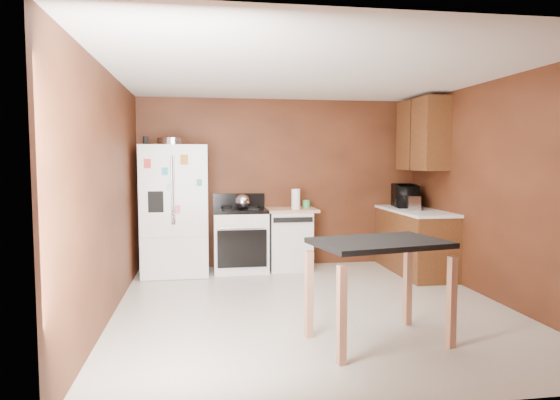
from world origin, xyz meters
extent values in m
plane|color=beige|center=(0.00, 0.00, 0.00)|extent=(4.50, 4.50, 0.00)
plane|color=white|center=(0.00, 0.00, 2.50)|extent=(4.50, 4.50, 0.00)
plane|color=#5E2E18|center=(0.00, 2.25, 1.25)|extent=(4.20, 0.00, 4.20)
plane|color=#5E2E18|center=(0.00, -2.25, 1.25)|extent=(4.20, 0.00, 4.20)
plane|color=#5E2E18|center=(-2.10, 0.00, 1.25)|extent=(0.00, 4.50, 4.50)
plane|color=#5E2E18|center=(2.10, 0.00, 1.25)|extent=(0.00, 4.50, 4.50)
cylinder|color=silver|center=(-1.58, 1.87, 1.85)|extent=(0.40, 0.40, 0.10)
cylinder|color=black|center=(-1.91, 1.73, 1.86)|extent=(0.07, 0.07, 0.11)
sphere|color=silver|center=(-0.61, 1.88, 1.01)|extent=(0.21, 0.21, 0.21)
cylinder|color=white|center=(0.15, 1.83, 1.04)|extent=(0.15, 0.15, 0.29)
cylinder|color=green|center=(0.34, 1.99, 0.95)|extent=(0.11, 0.11, 0.12)
cube|color=silver|center=(1.73, 1.38, 1.00)|extent=(0.22, 0.30, 0.20)
imported|color=black|center=(1.80, 1.83, 1.05)|extent=(0.46, 0.61, 0.31)
cube|color=white|center=(-1.55, 1.88, 0.90)|extent=(0.90, 0.75, 1.80)
cube|color=white|center=(-1.78, 1.49, 1.18)|extent=(0.43, 0.02, 1.20)
cube|color=white|center=(-1.32, 1.49, 1.18)|extent=(0.43, 0.02, 1.20)
cube|color=white|center=(-1.55, 1.49, 0.28)|extent=(0.88, 0.02, 0.54)
cube|color=black|center=(-1.78, 1.48, 1.05)|extent=(0.20, 0.01, 0.28)
cylinder|color=silver|center=(-1.56, 1.46, 1.20)|extent=(0.02, 0.02, 0.90)
cylinder|color=silver|center=(-1.54, 1.46, 1.20)|extent=(0.02, 0.02, 0.90)
cube|color=#E43539|center=(-1.87, 1.46, 1.55)|extent=(0.09, 0.00, 0.12)
cube|color=#34B5DD|center=(-1.65, 1.46, 1.45)|extent=(0.08, 0.00, 0.10)
cube|color=orange|center=(-1.40, 1.46, 1.60)|extent=(0.10, 0.00, 0.13)
cube|color=#40B572|center=(-1.21, 1.46, 1.30)|extent=(0.07, 0.00, 0.09)
cube|color=#F86E85|center=(-1.50, 1.46, 0.95)|extent=(0.08, 0.00, 0.11)
cube|color=white|center=(-1.25, 1.46, 0.80)|extent=(0.09, 0.00, 0.10)
cube|color=#AAF3FF|center=(-1.60, 1.46, 1.25)|extent=(0.07, 0.00, 0.07)
cube|color=white|center=(-0.64, 1.93, 0.42)|extent=(0.76, 0.65, 0.85)
cube|color=black|center=(-0.64, 1.93, 0.88)|extent=(0.76, 0.65, 0.05)
cube|color=black|center=(-0.64, 2.21, 1.00)|extent=(0.76, 0.06, 0.20)
cube|color=black|center=(-0.64, 1.59, 0.38)|extent=(0.68, 0.02, 0.52)
cylinder|color=silver|center=(-0.64, 1.58, 0.67)|extent=(0.62, 0.02, 0.02)
cylinder|color=black|center=(-0.82, 2.08, 0.91)|extent=(0.17, 0.17, 0.02)
cylinder|color=black|center=(-0.46, 2.08, 0.91)|extent=(0.17, 0.17, 0.02)
cylinder|color=black|center=(-0.82, 1.77, 0.91)|extent=(0.17, 0.17, 0.02)
cylinder|color=black|center=(-0.46, 1.77, 0.91)|extent=(0.17, 0.17, 0.02)
cube|color=white|center=(0.08, 1.95, 0.42)|extent=(0.60, 0.60, 0.85)
cube|color=black|center=(0.08, 1.64, 0.76)|extent=(0.56, 0.02, 0.07)
cube|color=tan|center=(0.08, 1.95, 0.87)|extent=(0.78, 0.62, 0.04)
cube|color=brown|center=(1.80, 1.45, 0.43)|extent=(0.60, 1.55, 0.86)
cube|color=white|center=(1.80, 1.45, 0.88)|extent=(0.63, 1.58, 0.04)
cube|color=brown|center=(1.93, 1.55, 1.95)|extent=(0.35, 1.05, 1.00)
cube|color=black|center=(1.75, 1.55, 1.95)|extent=(0.01, 0.01, 1.00)
cube|color=black|center=(0.34, -1.10, 0.88)|extent=(1.22, 0.93, 0.05)
cube|color=#B47957|center=(-0.23, -0.88, 0.39)|extent=(0.08, 0.08, 0.79)
cube|color=#B47957|center=(0.79, -0.68, 0.39)|extent=(0.08, 0.08, 0.79)
cube|color=#B47957|center=(-0.11, -1.51, 0.39)|extent=(0.08, 0.08, 0.79)
cube|color=#B47957|center=(0.91, -1.31, 0.39)|extent=(0.08, 0.08, 0.79)
camera|label=1|loc=(-1.16, -5.18, 1.60)|focal=32.00mm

